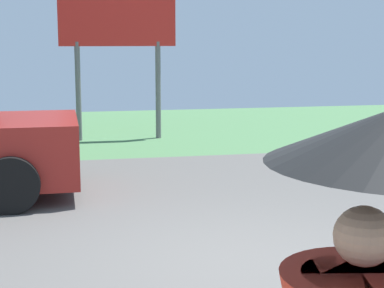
{
  "coord_description": "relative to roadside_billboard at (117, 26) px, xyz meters",
  "views": [
    {
      "loc": [
        -1.83,
        -5.92,
        2.29
      ],
      "look_at": [
        -0.39,
        1.0,
        1.1
      ],
      "focal_mm": 59.27,
      "sensor_mm": 36.0,
      "label": 1
    }
  ],
  "objects": [
    {
      "name": "roadside_billboard",
      "position": [
        0.0,
        0.0,
        0.0
      ],
      "size": [
        2.6,
        0.12,
        3.5
      ],
      "color": "slate",
      "rests_on": "ground_plane"
    },
    {
      "name": "ground_plane",
      "position": [
        0.55,
        -5.45,
        -2.6
      ],
      "size": [
        40.0,
        22.0,
        0.2
      ],
      "color": "#565451"
    }
  ]
}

